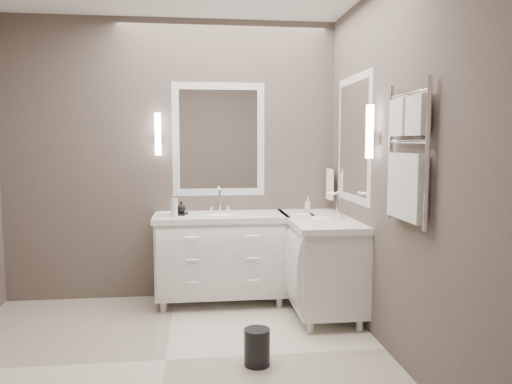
{
  "coord_description": "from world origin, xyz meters",
  "views": [
    {
      "loc": [
        0.23,
        -3.41,
        1.51
      ],
      "look_at": [
        0.72,
        0.7,
        1.11
      ],
      "focal_mm": 35.0,
      "sensor_mm": 36.0,
      "label": 1
    }
  ],
  "objects": [
    {
      "name": "wall_front",
      "position": [
        0.0,
        -1.5,
        1.35
      ],
      "size": [
        3.2,
        0.01,
        2.7
      ],
      "primitive_type": "cube",
      "color": "#554A44",
      "rests_on": "floor"
    },
    {
      "name": "amenity_tray_back",
      "position": [
        0.05,
        1.23,
        0.86
      ],
      "size": [
        0.19,
        0.16,
        0.02
      ],
      "primitive_type": "cube",
      "rotation": [
        0.0,
        0.0,
        -0.31
      ],
      "color": "black",
      "rests_on": "vanity_back"
    },
    {
      "name": "sconce_back",
      "position": [
        -0.13,
        1.43,
        1.59
      ],
      "size": [
        0.06,
        0.06,
        0.4
      ],
      "color": "white",
      "rests_on": "wall_back"
    },
    {
      "name": "mirror_back",
      "position": [
        0.45,
        1.49,
        1.55
      ],
      "size": [
        0.9,
        0.02,
        1.1
      ],
      "color": "white",
      "rests_on": "wall_back"
    },
    {
      "name": "waste_bin",
      "position": [
        0.63,
        -0.15,
        0.13
      ],
      "size": [
        0.21,
        0.21,
        0.25
      ],
      "primitive_type": "cylinder",
      "rotation": [
        0.0,
        0.0,
        0.21
      ],
      "color": "black",
      "rests_on": "floor"
    },
    {
      "name": "soap_bottle_c",
      "position": [
        1.23,
        0.99,
        0.95
      ],
      "size": [
        0.06,
        0.06,
        0.16
      ],
      "primitive_type": "imported",
      "rotation": [
        0.0,
        0.0,
        -0.0
      ],
      "color": "white",
      "rests_on": "amenity_tray_right"
    },
    {
      "name": "towel_bar_corner",
      "position": [
        1.54,
        1.36,
        1.12
      ],
      "size": [
        0.03,
        0.22,
        0.3
      ],
      "color": "white",
      "rests_on": "wall_right"
    },
    {
      "name": "wall_right",
      "position": [
        1.6,
        0.0,
        1.35
      ],
      "size": [
        0.01,
        3.0,
        2.7
      ],
      "primitive_type": "cube",
      "color": "#554A44",
      "rests_on": "floor"
    },
    {
      "name": "floor",
      "position": [
        0.0,
        0.0,
        -0.01
      ],
      "size": [
        3.2,
        3.0,
        0.01
      ],
      "primitive_type": "cube",
      "color": "white",
      "rests_on": "ground"
    },
    {
      "name": "mirror_right",
      "position": [
        1.59,
        0.8,
        1.55
      ],
      "size": [
        0.02,
        0.9,
        1.1
      ],
      "color": "white",
      "rests_on": "wall_right"
    },
    {
      "name": "wall_back",
      "position": [
        0.0,
        1.5,
        1.35
      ],
      "size": [
        3.2,
        0.01,
        2.7
      ],
      "primitive_type": "cube",
      "color": "#554A44",
      "rests_on": "floor"
    },
    {
      "name": "water_bottle",
      "position": [
        0.03,
        1.08,
        0.94
      ],
      "size": [
        0.07,
        0.07,
        0.17
      ],
      "primitive_type": "cylinder",
      "rotation": [
        0.0,
        0.0,
        0.19
      ],
      "color": "silver",
      "rests_on": "vanity_back"
    },
    {
      "name": "soap_bottle_a",
      "position": [
        0.02,
        1.25,
        0.93
      ],
      "size": [
        0.07,
        0.07,
        0.12
      ],
      "primitive_type": "imported",
      "rotation": [
        0.0,
        0.0,
        -0.26
      ],
      "color": "white",
      "rests_on": "amenity_tray_back"
    },
    {
      "name": "amenity_tray_right",
      "position": [
        1.23,
        0.99,
        0.86
      ],
      "size": [
        0.11,
        0.14,
        0.02
      ],
      "primitive_type": "cube",
      "rotation": [
        0.0,
        0.0,
        -0.02
      ],
      "color": "black",
      "rests_on": "vanity_right"
    },
    {
      "name": "vanity_back",
      "position": [
        0.45,
        1.23,
        0.49
      ],
      "size": [
        1.24,
        0.59,
        0.97
      ],
      "color": "white",
      "rests_on": "floor"
    },
    {
      "name": "soap_bottle_b",
      "position": [
        0.08,
        1.2,
        0.93
      ],
      "size": [
        0.11,
        0.11,
        0.11
      ],
      "primitive_type": "imported",
      "rotation": [
        0.0,
        0.0,
        -0.35
      ],
      "color": "black",
      "rests_on": "amenity_tray_back"
    },
    {
      "name": "vanity_right",
      "position": [
        1.33,
        0.9,
        0.49
      ],
      "size": [
        0.59,
        1.24,
        0.97
      ],
      "color": "white",
      "rests_on": "floor"
    },
    {
      "name": "sconce_right",
      "position": [
        1.53,
        0.22,
        1.59
      ],
      "size": [
        0.06,
        0.06,
        0.4
      ],
      "color": "white",
      "rests_on": "wall_right"
    },
    {
      "name": "towel_ladder",
      "position": [
        1.55,
        -0.4,
        1.39
      ],
      "size": [
        0.06,
        0.58,
        0.9
      ],
      "color": "white",
      "rests_on": "wall_right"
    }
  ]
}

